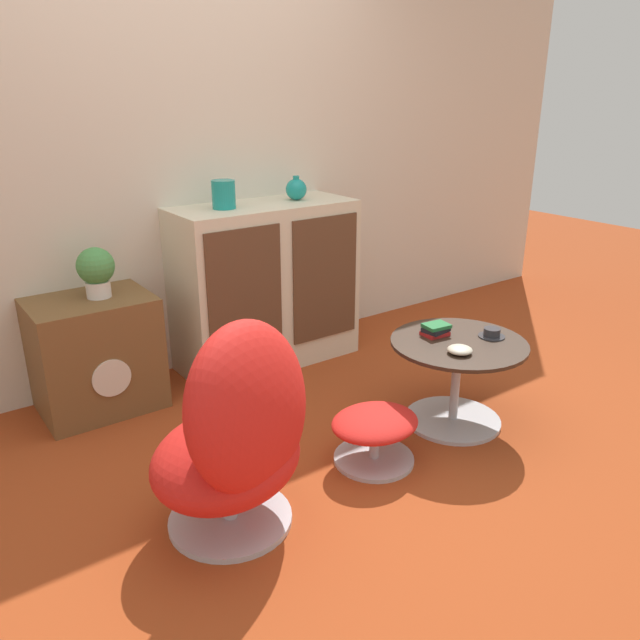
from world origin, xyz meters
name	(u,v)px	position (x,y,z in m)	size (l,w,h in m)	color
ground_plane	(332,465)	(0.00, 0.00, 0.00)	(12.00, 12.00, 0.00)	#9E3D19
wall_back	(177,144)	(0.00, 1.42, 1.30)	(6.40, 0.06, 2.60)	beige
sideboard	(266,285)	(0.38, 1.16, 0.49)	(1.08, 0.47, 0.97)	beige
tv_console	(96,354)	(-0.65, 1.17, 0.30)	(0.60, 0.46, 0.60)	brown
egg_chair	(238,435)	(-0.53, -0.13, 0.40)	(0.80, 0.78, 0.86)	#B7B7BC
ottoman	(375,429)	(0.18, -0.08, 0.16)	(0.41, 0.36, 0.24)	#B7B7BC
coffee_table	(456,373)	(0.73, -0.05, 0.27)	(0.66, 0.66, 0.44)	#B7B7BC
vase_leftmost	(224,194)	(0.13, 1.17, 1.05)	(0.13, 0.13, 0.15)	teal
vase_inner_left	(296,189)	(0.61, 1.17, 1.03)	(0.12, 0.12, 0.14)	teal
potted_plant	(96,270)	(-0.59, 1.17, 0.74)	(0.19, 0.19, 0.25)	silver
teacup	(492,334)	(0.90, -0.10, 0.46)	(0.13, 0.13, 0.05)	#2D2D33
book_stack	(436,329)	(0.70, 0.08, 0.47)	(0.13, 0.11, 0.06)	red
bowl	(460,350)	(0.62, -0.15, 0.46)	(0.12, 0.12, 0.04)	beige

